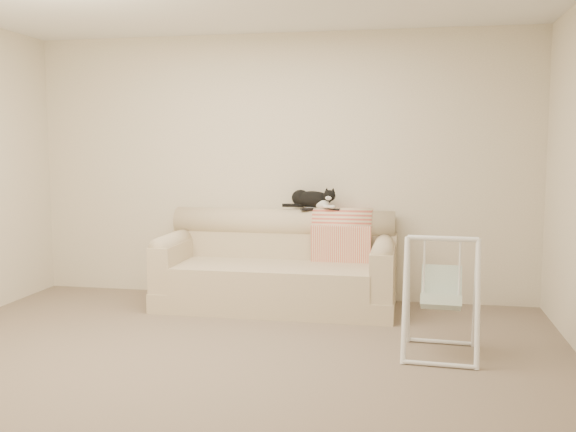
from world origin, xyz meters
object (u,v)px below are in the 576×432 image
(sofa, at_px, (278,269))
(remote_a, at_px, (310,209))
(remote_b, at_px, (331,209))
(tuxedo_cat, at_px, (312,199))
(baby_swing, at_px, (441,296))

(sofa, relative_size, remote_a, 12.09)
(remote_b, height_order, tuxedo_cat, tuxedo_cat)
(remote_a, bearing_deg, baby_swing, -50.14)
(sofa, relative_size, baby_swing, 2.50)
(remote_b, distance_m, baby_swing, 1.77)
(sofa, xyz_separation_m, remote_a, (0.27, 0.22, 0.56))
(remote_a, height_order, baby_swing, remote_a)
(baby_swing, bearing_deg, remote_a, 129.86)
(sofa, bearing_deg, remote_a, 38.27)
(remote_a, distance_m, tuxedo_cat, 0.10)
(remote_b, bearing_deg, remote_a, 178.02)
(remote_a, xyz_separation_m, remote_b, (0.21, -0.01, -0.00))
(sofa, bearing_deg, tuxedo_cat, 41.61)
(remote_b, xyz_separation_m, baby_swing, (0.97, -1.40, -0.47))
(baby_swing, bearing_deg, sofa, 140.52)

